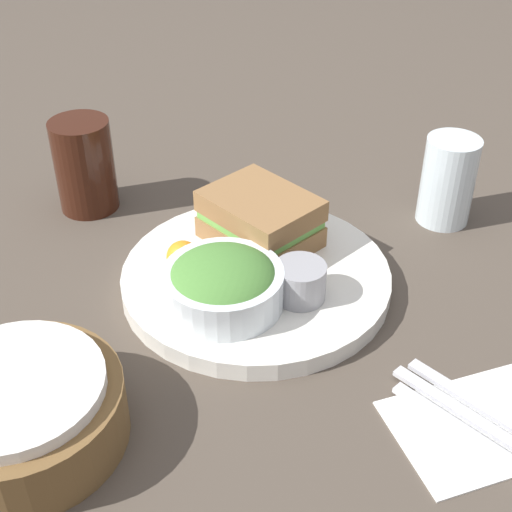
# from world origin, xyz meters

# --- Properties ---
(ground_plane) EXTENTS (4.00, 4.00, 0.00)m
(ground_plane) POSITION_xyz_m (0.00, 0.00, 0.00)
(ground_plane) COLOR #4C4238
(plate) EXTENTS (0.30, 0.30, 0.02)m
(plate) POSITION_xyz_m (0.00, 0.00, 0.01)
(plate) COLOR white
(plate) RESTS_ON ground_plane
(sandwich) EXTENTS (0.15, 0.14, 0.06)m
(sandwich) POSITION_xyz_m (0.05, -0.02, 0.05)
(sandwich) COLOR olive
(sandwich) RESTS_ON plate
(salad_bowl) EXTENTS (0.13, 0.13, 0.06)m
(salad_bowl) POSITION_xyz_m (-0.04, 0.05, 0.05)
(salad_bowl) COLOR white
(salad_bowl) RESTS_ON plate
(dressing_cup) EXTENTS (0.05, 0.05, 0.04)m
(dressing_cup) POSITION_xyz_m (-0.06, -0.03, 0.04)
(dressing_cup) COLOR #99999E
(dressing_cup) RESTS_ON plate
(orange_wedge) EXTENTS (0.04, 0.04, 0.04)m
(orange_wedge) POSITION_xyz_m (0.03, 0.08, 0.04)
(orange_wedge) COLOR orange
(orange_wedge) RESTS_ON plate
(drink_glass) EXTENTS (0.08, 0.08, 0.12)m
(drink_glass) POSITION_xyz_m (0.23, 0.15, 0.06)
(drink_glass) COLOR #38190F
(drink_glass) RESTS_ON ground_plane
(bread_basket) EXTENTS (0.18, 0.18, 0.07)m
(bread_basket) POSITION_xyz_m (-0.14, 0.26, 0.03)
(bread_basket) COLOR brown
(bread_basket) RESTS_ON ground_plane
(napkin) EXTENTS (0.11, 0.15, 0.00)m
(napkin) POSITION_xyz_m (-0.26, -0.12, 0.00)
(napkin) COLOR white
(napkin) RESTS_ON ground_plane
(fork) EXTENTS (0.16, 0.08, 0.01)m
(fork) POSITION_xyz_m (-0.25, -0.14, 0.01)
(fork) COLOR silver
(fork) RESTS_ON napkin
(knife) EXTENTS (0.17, 0.09, 0.01)m
(knife) POSITION_xyz_m (-0.26, -0.12, 0.01)
(knife) COLOR silver
(knife) RESTS_ON napkin
(spoon) EXTENTS (0.15, 0.08, 0.01)m
(spoon) POSITION_xyz_m (-0.27, -0.10, 0.01)
(spoon) COLOR silver
(spoon) RESTS_ON napkin
(water_glass) EXTENTS (0.07, 0.07, 0.11)m
(water_glass) POSITION_xyz_m (0.05, -0.27, 0.06)
(water_glass) COLOR silver
(water_glass) RESTS_ON ground_plane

